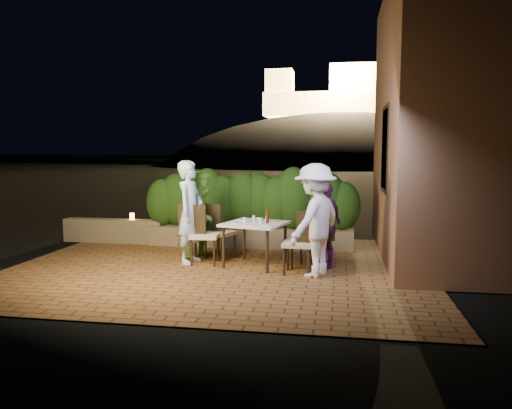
% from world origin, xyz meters
% --- Properties ---
extents(ground, '(400.00, 400.00, 0.00)m').
position_xyz_m(ground, '(0.00, 0.00, -0.02)').
color(ground, black).
rests_on(ground, ground).
extents(terrace_floor, '(7.00, 6.00, 0.15)m').
position_xyz_m(terrace_floor, '(0.00, 0.50, -0.07)').
color(terrace_floor, brown).
rests_on(terrace_floor, ground).
extents(building_wall, '(1.60, 5.00, 5.00)m').
position_xyz_m(building_wall, '(3.60, 2.00, 2.50)').
color(building_wall, '#9F643E').
rests_on(building_wall, ground).
extents(window_pane, '(0.08, 1.00, 1.40)m').
position_xyz_m(window_pane, '(2.82, 1.50, 2.00)').
color(window_pane, black).
rests_on(window_pane, building_wall).
extents(window_frame, '(0.06, 1.15, 1.55)m').
position_xyz_m(window_frame, '(2.81, 1.50, 2.00)').
color(window_frame, black).
rests_on(window_frame, building_wall).
extents(planter, '(4.20, 0.55, 0.40)m').
position_xyz_m(planter, '(0.20, 2.30, 0.20)').
color(planter, '#796B4D').
rests_on(planter, ground).
extents(hedge, '(4.00, 0.70, 1.10)m').
position_xyz_m(hedge, '(0.20, 2.30, 0.95)').
color(hedge, '#1E4111').
rests_on(hedge, planter).
extents(parapet, '(2.20, 0.30, 0.50)m').
position_xyz_m(parapet, '(-2.80, 2.30, 0.25)').
color(parapet, '#796B4D').
rests_on(parapet, ground).
extents(hill, '(52.00, 40.00, 22.00)m').
position_xyz_m(hill, '(2.00, 60.00, -4.00)').
color(hill, black).
rests_on(hill, ground).
extents(fortress, '(26.00, 8.00, 8.00)m').
position_xyz_m(fortress, '(2.00, 60.00, 10.50)').
color(fortress, '#FFCC7A').
rests_on(fortress, hill).
extents(dining_table, '(1.19, 1.19, 0.75)m').
position_xyz_m(dining_table, '(0.59, 0.61, 0.38)').
color(dining_table, white).
rests_on(dining_table, ground).
extents(plate_nw, '(0.20, 0.20, 0.01)m').
position_xyz_m(plate_nw, '(0.29, 0.46, 0.76)').
color(plate_nw, white).
rests_on(plate_nw, dining_table).
extents(plate_sw, '(0.24, 0.24, 0.01)m').
position_xyz_m(plate_sw, '(0.35, 0.87, 0.76)').
color(plate_sw, white).
rests_on(plate_sw, dining_table).
extents(plate_ne, '(0.24, 0.24, 0.01)m').
position_xyz_m(plate_ne, '(0.83, 0.35, 0.76)').
color(plate_ne, white).
rests_on(plate_ne, dining_table).
extents(plate_se, '(0.20, 0.20, 0.01)m').
position_xyz_m(plate_se, '(0.88, 0.73, 0.76)').
color(plate_se, white).
rests_on(plate_se, dining_table).
extents(plate_centre, '(0.23, 0.23, 0.01)m').
position_xyz_m(plate_centre, '(0.56, 0.58, 0.76)').
color(plate_centre, white).
rests_on(plate_centre, dining_table).
extents(plate_front, '(0.23, 0.23, 0.01)m').
position_xyz_m(plate_front, '(0.56, 0.30, 0.76)').
color(plate_front, white).
rests_on(plate_front, dining_table).
extents(glass_nw, '(0.06, 0.06, 0.10)m').
position_xyz_m(glass_nw, '(0.44, 0.49, 0.80)').
color(glass_nw, silver).
rests_on(glass_nw, dining_table).
extents(glass_sw, '(0.06, 0.06, 0.10)m').
position_xyz_m(glass_sw, '(0.53, 0.81, 0.80)').
color(glass_sw, silver).
rests_on(glass_sw, dining_table).
extents(glass_ne, '(0.06, 0.06, 0.10)m').
position_xyz_m(glass_ne, '(0.71, 0.48, 0.80)').
color(glass_ne, silver).
rests_on(glass_ne, dining_table).
extents(glass_se, '(0.06, 0.06, 0.11)m').
position_xyz_m(glass_se, '(0.78, 0.72, 0.80)').
color(glass_se, silver).
rests_on(glass_se, dining_table).
extents(beer_bottle, '(0.06, 0.06, 0.29)m').
position_xyz_m(beer_bottle, '(0.81, 0.61, 0.89)').
color(beer_bottle, '#45220B').
rests_on(beer_bottle, dining_table).
extents(bowl, '(0.22, 0.22, 0.04)m').
position_xyz_m(bowl, '(0.60, 0.90, 0.77)').
color(bowl, white).
rests_on(bowl, dining_table).
extents(chair_left_front, '(0.52, 0.52, 1.04)m').
position_xyz_m(chair_left_front, '(-0.30, 0.61, 0.52)').
color(chair_left_front, black).
rests_on(chair_left_front, ground).
extents(chair_left_back, '(0.61, 0.61, 1.00)m').
position_xyz_m(chair_left_back, '(-0.13, 1.07, 0.50)').
color(chair_left_back, black).
rests_on(chair_left_back, ground).
extents(chair_right_front, '(0.49, 0.49, 1.01)m').
position_xyz_m(chair_right_front, '(1.36, 0.18, 0.51)').
color(chair_right_front, black).
rests_on(chair_right_front, ground).
extents(chair_right_back, '(0.61, 0.61, 1.05)m').
position_xyz_m(chair_right_back, '(1.49, 0.60, 0.53)').
color(chair_right_back, black).
rests_on(chair_right_back, ground).
extents(diner_blue, '(0.53, 0.72, 1.81)m').
position_xyz_m(diner_blue, '(-0.57, 0.66, 0.90)').
color(diner_blue, '#C4E6FC').
rests_on(diner_blue, ground).
extents(diner_green, '(0.91, 0.98, 1.60)m').
position_xyz_m(diner_green, '(-0.46, 1.14, 0.80)').
color(diner_green, '#7BC33D').
rests_on(diner_green, ground).
extents(diner_white, '(1.14, 1.32, 1.78)m').
position_xyz_m(diner_white, '(1.64, 0.08, 0.89)').
color(diner_white, white).
rests_on(diner_white, ground).
extents(diner_purple, '(0.73, 0.94, 1.49)m').
position_xyz_m(diner_purple, '(1.79, 0.55, 0.74)').
color(diner_purple, '#64246E').
rests_on(diner_purple, ground).
extents(parapet_lamp, '(0.10, 0.10, 0.14)m').
position_xyz_m(parapet_lamp, '(-2.37, 2.30, 0.57)').
color(parapet_lamp, orange).
rests_on(parapet_lamp, parapet).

